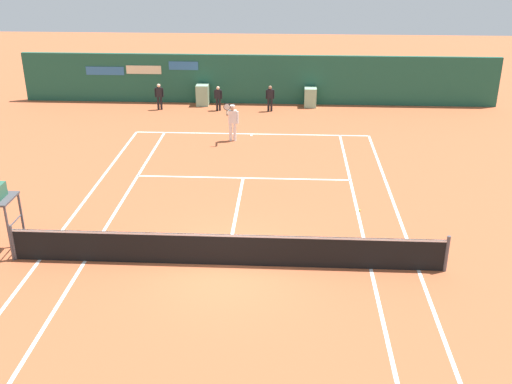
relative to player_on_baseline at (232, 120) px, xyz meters
name	(u,v)px	position (x,y,z in m)	size (l,w,h in m)	color
ground_plane	(228,255)	(0.77, -10.11, -0.97)	(80.00, 80.00, 0.01)	#B25633
tennis_net	(226,249)	(0.77, -10.68, -0.46)	(12.10, 0.10, 1.07)	#4C4C51
sponsor_back_wall	(257,80)	(0.74, 6.28, 0.27)	(25.00, 1.02, 2.57)	#1E5642
player_on_baseline	(232,120)	(0.00, 0.00, 0.00)	(0.59, 0.71, 1.84)	white
ball_kid_left_post	(270,97)	(1.48, 4.78, -0.21)	(0.44, 0.20, 1.33)	black
ball_kid_right_post	(218,97)	(-1.16, 4.78, -0.25)	(0.42, 0.20, 1.26)	black
ball_kid_centre_post	(159,95)	(-4.18, 4.78, -0.20)	(0.45, 0.21, 1.35)	black
tennis_ball_near_service_line	(360,210)	(4.84, -6.98, -0.94)	(0.07, 0.07, 0.07)	#CCE033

